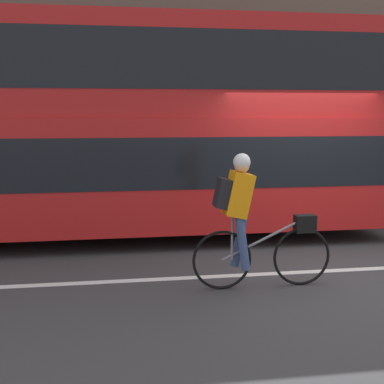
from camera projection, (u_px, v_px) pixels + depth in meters
ground_plane at (328, 268)px, 7.60m from camera, size 80.00×80.00×0.00m
road_center_line at (332, 271)px, 7.47m from camera, size 50.00×0.14×0.01m
sidewalk_curb at (242, 205)px, 12.42m from camera, size 60.00×2.21×0.11m
building_facade at (231, 45)px, 13.09m from camera, size 60.00×0.30×7.65m
bus at (104, 121)px, 9.13m from camera, size 9.87×2.47×3.72m
cyclist_on_bike at (249, 217)px, 6.62m from camera, size 1.79×0.32×1.71m
street_sign_post at (234, 138)px, 12.04m from camera, size 0.36×0.09×2.73m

